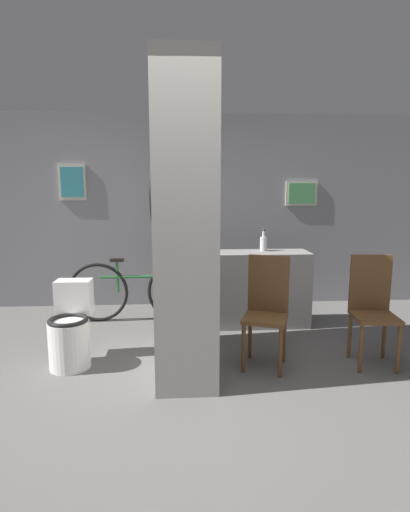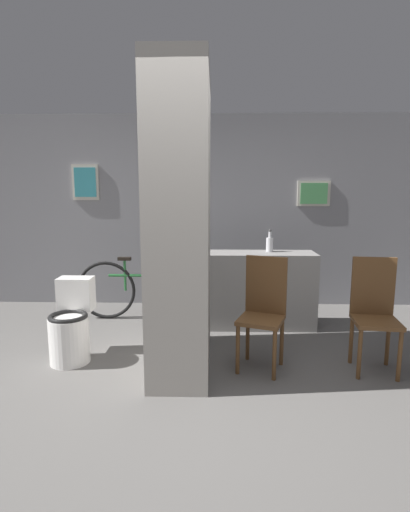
% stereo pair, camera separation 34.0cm
% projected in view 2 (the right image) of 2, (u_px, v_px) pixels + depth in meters
% --- Properties ---
extents(ground_plane, '(14.00, 14.00, 0.00)m').
position_uv_depth(ground_plane, '(193.00, 397.00, 3.13)').
color(ground_plane, '#5B5956').
extents(wall_back, '(8.00, 0.09, 2.60)m').
position_uv_depth(wall_back, '(203.00, 212.00, 5.50)').
color(wall_back, gray).
rests_on(wall_back, ground_plane).
extents(pillar_center, '(0.53, 1.26, 2.60)m').
position_uv_depth(pillar_center, '(181.00, 224.00, 3.53)').
color(pillar_center, gray).
rests_on(pillar_center, ground_plane).
extents(counter_shelf, '(1.39, 0.44, 0.88)m').
position_uv_depth(counter_shelf, '(254.00, 290.00, 4.69)').
color(counter_shelf, gray).
rests_on(counter_shelf, ground_plane).
extents(toilet, '(0.37, 0.53, 0.76)m').
position_uv_depth(toilet, '(71.00, 327.00, 3.77)').
color(toilet, white).
rests_on(toilet, ground_plane).
extents(chair_near_pillar, '(0.48, 0.48, 1.01)m').
position_uv_depth(chair_near_pillar, '(263.00, 308.00, 3.60)').
color(chair_near_pillar, brown).
rests_on(chair_near_pillar, ground_plane).
extents(chair_by_doorway, '(0.42, 0.42, 1.01)m').
position_uv_depth(chair_by_doorway, '(374.00, 310.00, 3.55)').
color(chair_by_doorway, brown).
rests_on(chair_by_doorway, ground_plane).
extents(bicycle, '(1.69, 0.42, 0.78)m').
position_uv_depth(bicycle, '(145.00, 289.00, 4.95)').
color(bicycle, black).
rests_on(bicycle, ground_plane).
extents(bottle_tall, '(0.08, 0.08, 0.26)m').
position_uv_depth(bottle_tall, '(270.00, 244.00, 4.67)').
color(bottle_tall, silver).
rests_on(bottle_tall, counter_shelf).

